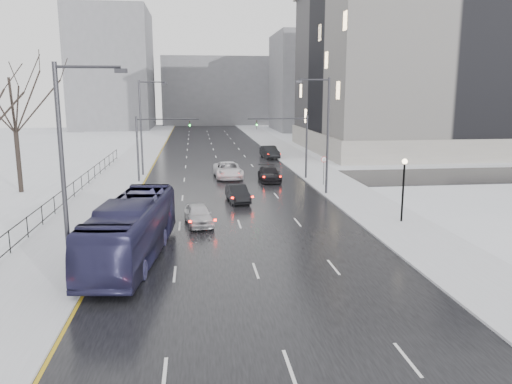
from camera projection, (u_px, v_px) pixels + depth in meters
name	position (u px, v px, depth m)	size (l,w,h in m)	color
road	(218.00, 164.00, 61.88)	(16.00, 150.00, 0.04)	black
cross_road	(224.00, 181.00, 50.21)	(130.00, 10.00, 0.04)	black
sidewalk_left	(132.00, 165.00, 60.61)	(5.00, 150.00, 0.16)	silver
sidewalk_right	(301.00, 162.00, 63.14)	(5.00, 150.00, 0.16)	silver
park_strip	(51.00, 167.00, 59.47)	(14.00, 150.00, 0.12)	white
tree_park_e	(22.00, 193.00, 44.13)	(9.45, 9.45, 13.50)	black
iron_fence	(32.00, 221.00, 30.95)	(0.06, 70.00, 1.30)	black
streetlight_r_mid	(325.00, 130.00, 42.30)	(2.95, 0.25, 10.00)	#2D2D33
streetlight_l_near	(68.00, 169.00, 20.88)	(2.95, 0.25, 10.00)	#2D2D33
streetlight_l_far	(143.00, 123.00, 52.01)	(2.95, 0.25, 10.00)	#2D2D33
lamppost_r_mid	(404.00, 181.00, 33.44)	(0.36, 0.36, 4.28)	black
mast_signal_right	(296.00, 139.00, 50.28)	(6.10, 0.33, 6.50)	#2D2D33
mast_signal_left	(148.00, 141.00, 48.52)	(6.10, 0.33, 6.50)	#2D2D33
no_uturn_sign	(324.00, 162.00, 46.97)	(0.60, 0.06, 2.70)	#2D2D33
civic_building	(444.00, 76.00, 75.57)	(41.00, 31.00, 24.80)	gray
bldg_far_right	(326.00, 82.00, 116.60)	(24.00, 20.00, 22.00)	slate
bldg_far_left	(113.00, 70.00, 119.72)	(18.00, 22.00, 28.00)	slate
bldg_far_center	(218.00, 91.00, 138.43)	(30.00, 18.00, 18.00)	slate
bus	(132.00, 229.00, 26.35)	(2.73, 11.68, 3.25)	#262548
sedan_center_near	(198.00, 214.00, 33.43)	(1.65, 4.10, 1.40)	#BAB9BD
sedan_right_near	(238.00, 194.00, 40.41)	(1.43, 4.09, 1.35)	black
sedan_right_cross	(228.00, 170.00, 51.64)	(2.72, 5.91, 1.64)	silver
sedan_right_far	(269.00, 174.00, 49.92)	(1.99, 4.89, 1.42)	black
sedan_right_distant	(270.00, 152.00, 67.41)	(1.69, 4.85, 1.60)	black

